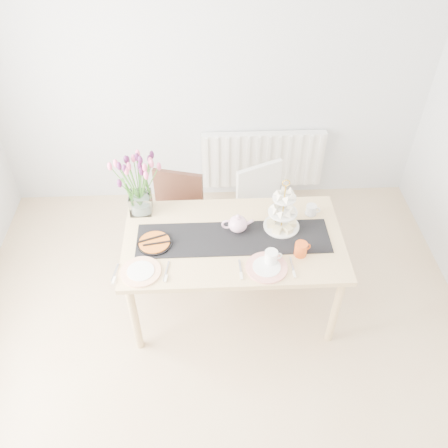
{
  "coord_description": "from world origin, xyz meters",
  "views": [
    {
      "loc": [
        -0.05,
        -1.65,
        3.18
      ],
      "look_at": [
        0.05,
        0.74,
        0.95
      ],
      "focal_mm": 38.0,
      "sensor_mm": 36.0,
      "label": 1
    }
  ],
  "objects_px": {
    "radiator": "(262,159)",
    "plate_right": "(267,267)",
    "plate_left": "(141,272)",
    "tart_tin": "(155,243)",
    "chair_white": "(264,206)",
    "mug_orange": "(301,249)",
    "tulip_vase": "(137,177)",
    "cake_stand": "(282,216)",
    "dining_table": "(233,246)",
    "cream_jug": "(311,210)",
    "mug_white": "(271,257)",
    "teapot": "(238,224)",
    "chair_brown": "(176,214)"
  },
  "relations": [
    {
      "from": "dining_table",
      "to": "plate_left",
      "type": "relative_size",
      "value": 5.82
    },
    {
      "from": "radiator",
      "to": "plate_left",
      "type": "xyz_separation_m",
      "value": [
        -1.02,
        -1.69,
        0.31
      ]
    },
    {
      "from": "tulip_vase",
      "to": "cake_stand",
      "type": "bearing_deg",
      "value": -12.49
    },
    {
      "from": "radiator",
      "to": "mug_white",
      "type": "bearing_deg",
      "value": -94.6
    },
    {
      "from": "tulip_vase",
      "to": "tart_tin",
      "type": "xyz_separation_m",
      "value": [
        0.12,
        -0.37,
        -0.31
      ]
    },
    {
      "from": "radiator",
      "to": "tulip_vase",
      "type": "height_order",
      "value": "tulip_vase"
    },
    {
      "from": "radiator",
      "to": "cream_jug",
      "type": "bearing_deg",
      "value": -78.54
    },
    {
      "from": "mug_white",
      "to": "plate_right",
      "type": "distance_m",
      "value": 0.07
    },
    {
      "from": "chair_white",
      "to": "mug_orange",
      "type": "distance_m",
      "value": 0.89
    },
    {
      "from": "tart_tin",
      "to": "plate_right",
      "type": "distance_m",
      "value": 0.82
    },
    {
      "from": "radiator",
      "to": "cake_stand",
      "type": "xyz_separation_m",
      "value": [
        -0.01,
        -1.29,
        0.41
      ]
    },
    {
      "from": "tart_tin",
      "to": "mug_orange",
      "type": "distance_m",
      "value": 1.04
    },
    {
      "from": "tart_tin",
      "to": "plate_left",
      "type": "bearing_deg",
      "value": -106.52
    },
    {
      "from": "plate_right",
      "to": "tart_tin",
      "type": "bearing_deg",
      "value": 161.48
    },
    {
      "from": "teapot",
      "to": "mug_white",
      "type": "relative_size",
      "value": 2.09
    },
    {
      "from": "cake_stand",
      "to": "dining_table",
      "type": "bearing_deg",
      "value": -163.62
    },
    {
      "from": "tulip_vase",
      "to": "mug_white",
      "type": "distance_m",
      "value": 1.13
    },
    {
      "from": "dining_table",
      "to": "teapot",
      "type": "bearing_deg",
      "value": 65.75
    },
    {
      "from": "tart_tin",
      "to": "mug_white",
      "type": "bearing_deg",
      "value": -14.69
    },
    {
      "from": "cream_jug",
      "to": "plate_right",
      "type": "relative_size",
      "value": 0.28
    },
    {
      "from": "chair_white",
      "to": "plate_left",
      "type": "height_order",
      "value": "chair_white"
    },
    {
      "from": "mug_white",
      "to": "mug_orange",
      "type": "distance_m",
      "value": 0.23
    },
    {
      "from": "mug_white",
      "to": "mug_orange",
      "type": "height_order",
      "value": "mug_white"
    },
    {
      "from": "cake_stand",
      "to": "plate_right",
      "type": "relative_size",
      "value": 1.36
    },
    {
      "from": "chair_white",
      "to": "teapot",
      "type": "xyz_separation_m",
      "value": [
        -0.27,
        -0.56,
        0.32
      ]
    },
    {
      "from": "chair_brown",
      "to": "plate_right",
      "type": "relative_size",
      "value": 2.97
    },
    {
      "from": "radiator",
      "to": "dining_table",
      "type": "height_order",
      "value": "same"
    },
    {
      "from": "mug_white",
      "to": "plate_right",
      "type": "relative_size",
      "value": 0.37
    },
    {
      "from": "tulip_vase",
      "to": "plate_right",
      "type": "relative_size",
      "value": 2.08
    },
    {
      "from": "radiator",
      "to": "tulip_vase",
      "type": "xyz_separation_m",
      "value": [
        -1.07,
        -1.06,
        0.63
      ]
    },
    {
      "from": "cake_stand",
      "to": "teapot",
      "type": "relative_size",
      "value": 1.74
    },
    {
      "from": "radiator",
      "to": "plate_left",
      "type": "height_order",
      "value": "plate_left"
    },
    {
      "from": "plate_left",
      "to": "tart_tin",
      "type": "bearing_deg",
      "value": 73.48
    },
    {
      "from": "chair_white",
      "to": "cream_jug",
      "type": "xyz_separation_m",
      "value": [
        0.3,
        -0.39,
        0.3
      ]
    },
    {
      "from": "cake_stand",
      "to": "tart_tin",
      "type": "xyz_separation_m",
      "value": [
        -0.93,
        -0.14,
        -0.1
      ]
    },
    {
      "from": "dining_table",
      "to": "mug_white",
      "type": "height_order",
      "value": "mug_white"
    },
    {
      "from": "chair_white",
      "to": "cream_jug",
      "type": "relative_size",
      "value": 10.57
    },
    {
      "from": "cream_jug",
      "to": "mug_orange",
      "type": "height_order",
      "value": "mug_orange"
    },
    {
      "from": "dining_table",
      "to": "chair_white",
      "type": "distance_m",
      "value": 0.73
    },
    {
      "from": "tulip_vase",
      "to": "plate_left",
      "type": "height_order",
      "value": "tulip_vase"
    },
    {
      "from": "radiator",
      "to": "plate_right",
      "type": "xyz_separation_m",
      "value": [
        -0.17,
        -1.69,
        0.31
      ]
    },
    {
      "from": "teapot",
      "to": "cream_jug",
      "type": "relative_size",
      "value": 2.78
    },
    {
      "from": "teapot",
      "to": "cream_jug",
      "type": "xyz_separation_m",
      "value": [
        0.57,
        0.16,
        -0.03
      ]
    },
    {
      "from": "tart_tin",
      "to": "cake_stand",
      "type": "bearing_deg",
      "value": 8.63
    },
    {
      "from": "cream_jug",
      "to": "plate_right",
      "type": "xyz_separation_m",
      "value": [
        -0.4,
        -0.54,
        -0.03
      ]
    },
    {
      "from": "mug_white",
      "to": "mug_orange",
      "type": "bearing_deg",
      "value": 6.77
    },
    {
      "from": "dining_table",
      "to": "mug_white",
      "type": "relative_size",
      "value": 14.88
    },
    {
      "from": "chair_white",
      "to": "mug_orange",
      "type": "xyz_separation_m",
      "value": [
        0.15,
        -0.82,
        0.31
      ]
    },
    {
      "from": "chair_white",
      "to": "plate_right",
      "type": "height_order",
      "value": "chair_white"
    },
    {
      "from": "tulip_vase",
      "to": "teapot",
      "type": "height_order",
      "value": "tulip_vase"
    }
  ]
}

